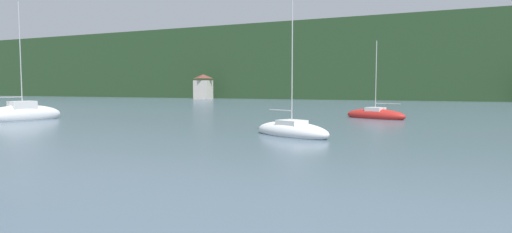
{
  "coord_description": "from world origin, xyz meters",
  "views": [
    {
      "loc": [
        7.59,
        33.23,
        3.22
      ],
      "look_at": [
        0.0,
        50.33,
        1.91
      ],
      "focal_mm": 29.43,
      "sensor_mm": 36.0,
      "label": 1
    }
  ],
  "objects_px": {
    "shore_building_west": "(203,87)",
    "sailboat_mid_7": "(292,131)",
    "sailboat_far_5": "(375,115)",
    "sailboat_mid_8": "(23,114)"
  },
  "relations": [
    {
      "from": "sailboat_far_5",
      "to": "sailboat_mid_8",
      "type": "height_order",
      "value": "sailboat_mid_8"
    },
    {
      "from": "sailboat_far_5",
      "to": "sailboat_mid_7",
      "type": "bearing_deg",
      "value": 103.76
    },
    {
      "from": "sailboat_mid_7",
      "to": "sailboat_mid_8",
      "type": "bearing_deg",
      "value": -160.2
    },
    {
      "from": "shore_building_west",
      "to": "sailboat_mid_7",
      "type": "relative_size",
      "value": 0.72
    },
    {
      "from": "shore_building_west",
      "to": "sailboat_mid_7",
      "type": "distance_m",
      "value": 89.34
    },
    {
      "from": "shore_building_west",
      "to": "sailboat_mid_7",
      "type": "xyz_separation_m",
      "value": [
        50.99,
        -73.3,
        -2.93
      ]
    },
    {
      "from": "sailboat_mid_7",
      "to": "shore_building_west",
      "type": "bearing_deg",
      "value": 148.54
    },
    {
      "from": "sailboat_far_5",
      "to": "sailboat_mid_7",
      "type": "relative_size",
      "value": 0.89
    },
    {
      "from": "shore_building_west",
      "to": "sailboat_mid_8",
      "type": "distance_m",
      "value": 74.9
    },
    {
      "from": "shore_building_west",
      "to": "sailboat_mid_7",
      "type": "height_order",
      "value": "sailboat_mid_7"
    }
  ]
}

